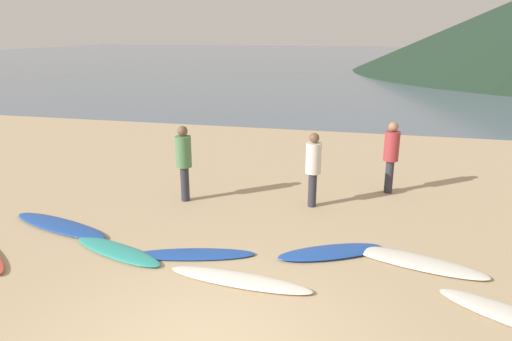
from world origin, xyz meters
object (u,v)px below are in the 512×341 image
Objects in this scene: surfboard_3 at (194,254)px; person_2 at (391,152)px; surfboard_4 at (239,280)px; surfboard_2 at (117,251)px; surfboard_6 at (415,261)px; surfboard_1 at (60,225)px; surfboard_5 at (331,252)px; person_0 at (313,164)px; person_1 at (184,157)px.

person_2 is (3.42, 4.24, 1.00)m from surfboard_3.
person_2 reaches higher than surfboard_4.
surfboard_3 is (1.36, 0.23, -0.01)m from surfboard_2.
surfboard_1 is at bearing -163.45° from surfboard_6.
surfboard_2 is at bearing 165.90° from surfboard_5.
surfboard_1 is 3.10m from surfboard_3.
person_0 is 0.95× the size of person_1.
person_0 is (-0.62, 2.26, 0.95)m from surfboard_5.
surfboard_2 is 4.49m from person_0.
surfboard_1 is at bearing -150.19° from person_1.
person_1 reaches higher than person_2.
surfboard_3 is at bearing 151.79° from surfboard_4.
surfboard_2 is (1.70, -0.73, -0.00)m from surfboard_1.
person_1 is at bearing 129.18° from surfboard_4.
person_0 is at bearing 42.17° from surfboard_1.
surfboard_2 is 1.05× the size of surfboard_5.
person_0 reaches higher than surfboard_4.
surfboard_5 reaches higher than surfboard_3.
surfboard_4 is 1.84m from surfboard_5.
surfboard_6 reaches higher than surfboard_3.
person_0 is (-2.04, 2.27, 0.95)m from surfboard_6.
surfboard_2 is at bearing -7.56° from surfboard_1.
surfboard_4 is (2.39, -0.43, -0.00)m from surfboard_2.
surfboard_2 is 1.22× the size of person_0.
person_2 reaches higher than surfboard_5.
surfboard_2 reaches higher than surfboard_3.
person_0 is at bearing 78.33° from surfboard_5.
person_0 is at bearing 64.40° from surfboard_2.
person_1 reaches higher than surfboard_2.
surfboard_4 is 1.35× the size of person_2.
person_0 reaches higher than surfboard_5.
surfboard_3 is 1.24× the size of person_2.
surfboard_5 is at bearing 48.85° from surfboard_4.
surfboard_4 is at bearing -162.86° from surfboard_5.
person_2 reaches higher than surfboard_2.
surfboard_4 is at bearing -73.25° from person_1.
surfboard_1 is 1.30× the size of surfboard_5.
surfboard_6 is at bearing 28.53° from surfboard_2.
surfboard_1 is at bearing 154.27° from surfboard_5.
surfboard_4 is at bearing -139.44° from surfboard_6.
person_1 is (-2.20, 3.22, 1.00)m from surfboard_4.
surfboard_1 reaches higher than surfboard_3.
surfboard_1 is 1.17× the size of surfboard_3.
surfboard_1 is 1.23× the size of surfboard_2.
surfboard_1 is at bearing 174.16° from person_0.
surfboard_5 is at bearing -46.40° from person_1.
person_1 is 1.01× the size of person_2.
person_2 is (-0.34, 3.63, 0.98)m from surfboard_6.
surfboard_5 is 3.91m from person_2.
surfboard_3 is at bearing 6.41° from surfboard_1.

